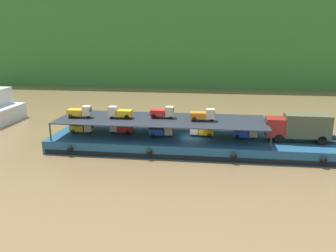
% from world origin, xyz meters
% --- Properties ---
extents(ground_plane, '(400.00, 400.00, 0.00)m').
position_xyz_m(ground_plane, '(0.00, 0.00, 0.00)').
color(ground_plane, brown).
extents(hillside_far_bank, '(119.89, 41.11, 29.48)m').
position_xyz_m(hillside_far_bank, '(0.00, 66.55, 16.61)').
color(hillside_far_bank, '#33702D').
rests_on(hillside_far_bank, ground).
extents(cargo_barge, '(33.26, 8.64, 1.50)m').
position_xyz_m(cargo_barge, '(-0.00, -0.02, 0.75)').
color(cargo_barge, navy).
rests_on(cargo_barge, ground).
extents(covered_lorry, '(7.89, 2.40, 3.10)m').
position_xyz_m(covered_lorry, '(11.65, -0.22, 3.19)').
color(covered_lorry, maroon).
rests_on(covered_lorry, cargo_barge).
extents(cargo_rack, '(24.06, 7.33, 2.00)m').
position_xyz_m(cargo_rack, '(-3.80, 0.00, 3.44)').
color(cargo_rack, '#232833').
rests_on(cargo_rack, cargo_barge).
extents(mini_truck_lower_stern, '(2.75, 1.22, 1.38)m').
position_xyz_m(mini_truck_lower_stern, '(-13.41, -0.08, 2.19)').
color(mini_truck_lower_stern, gold).
rests_on(mini_truck_lower_stern, cargo_barge).
extents(mini_truck_lower_aft, '(2.75, 1.22, 1.38)m').
position_xyz_m(mini_truck_lower_aft, '(-8.76, 0.39, 2.19)').
color(mini_truck_lower_aft, red).
rests_on(mini_truck_lower_aft, cargo_barge).
extents(mini_truck_lower_mid, '(2.79, 1.30, 1.38)m').
position_xyz_m(mini_truck_lower_mid, '(-3.72, -0.32, 2.19)').
color(mini_truck_lower_mid, '#1E47B7').
rests_on(mini_truck_lower_mid, cargo_barge).
extents(mini_truck_lower_fore, '(2.74, 1.21, 1.38)m').
position_xyz_m(mini_truck_lower_fore, '(0.90, 0.37, 2.19)').
color(mini_truck_lower_fore, gold).
rests_on(mini_truck_lower_fore, cargo_barge).
extents(mini_truck_lower_bow, '(2.76, 1.23, 1.38)m').
position_xyz_m(mini_truck_lower_bow, '(5.93, 0.19, 2.19)').
color(mini_truck_lower_bow, '#1E47B7').
rests_on(mini_truck_lower_bow, cargo_barge).
extents(mini_truck_upper_stern, '(2.79, 1.29, 1.38)m').
position_xyz_m(mini_truck_upper_stern, '(-13.44, -0.42, 4.19)').
color(mini_truck_upper_stern, gold).
rests_on(mini_truck_upper_stern, cargo_rack).
extents(mini_truck_upper_mid, '(2.75, 1.21, 1.38)m').
position_xyz_m(mini_truck_upper_mid, '(-8.66, -0.15, 4.19)').
color(mini_truck_upper_mid, gold).
rests_on(mini_truck_upper_mid, cargo_rack).
extents(mini_truck_upper_fore, '(2.77, 1.24, 1.38)m').
position_xyz_m(mini_truck_upper_fore, '(-3.72, 0.64, 4.19)').
color(mini_truck_upper_fore, red).
rests_on(mini_truck_upper_fore, cargo_rack).
extents(mini_truck_upper_bow, '(2.77, 1.26, 1.38)m').
position_xyz_m(mini_truck_upper_bow, '(1.05, -0.16, 4.19)').
color(mini_truck_upper_bow, orange).
rests_on(mini_truck_upper_bow, cargo_rack).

